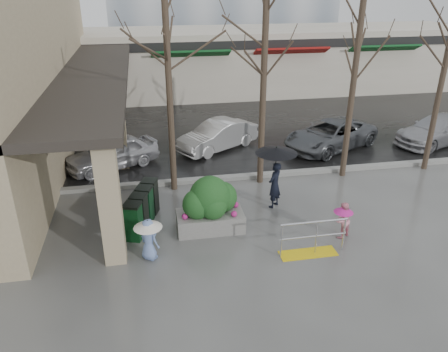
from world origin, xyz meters
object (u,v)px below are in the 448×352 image
object	(u,v)px
planter	(210,205)
car_a	(112,153)
child_blue	(149,235)
car_b	(218,136)
tree_west	(167,43)
tree_mideast	(358,46)
woman	(275,168)
car_d	(437,130)
tree_midwest	(265,36)
news_boxes	(142,208)
handrail	(311,242)
car_c	(330,135)
child_pink	(343,218)

from	to	relation	value
planter	car_a	size ratio (longest dim) A/B	0.54
child_blue	car_b	bearing A→B (deg)	-67.40
car_a	tree_west	bearing A→B (deg)	15.98
tree_mideast	woman	xyz separation A→B (m)	(-3.35, -1.96, -3.47)
child_blue	car_d	world-z (taller)	car_d
tree_mideast	tree_west	bearing A→B (deg)	-180.00
woman	tree_midwest	bearing A→B (deg)	-135.85
news_boxes	handrail	bearing A→B (deg)	-9.23
car_d	handrail	bearing A→B (deg)	-69.02
child_blue	car_c	size ratio (longest dim) A/B	0.26
tree_west	child_pink	bearing A→B (deg)	-42.24
car_a	child_pink	bearing A→B (deg)	19.26
woman	news_boxes	xyz separation A→B (m)	(-4.30, -0.42, -0.81)
child_blue	news_boxes	world-z (taller)	child_blue
news_boxes	child_pink	bearing A→B (deg)	1.88
woman	car_c	size ratio (longest dim) A/B	0.47
news_boxes	car_c	size ratio (longest dim) A/B	0.47
child_pink	planter	world-z (taller)	planter
car_a	car_c	bearing A→B (deg)	65.94
tree_midwest	planter	size ratio (longest dim) A/B	3.50
child_pink	news_boxes	xyz separation A→B (m)	(-5.70, 1.76, -0.04)
handrail	tree_mideast	bearing A→B (deg)	56.81
tree_west	car_c	world-z (taller)	tree_west
tree_mideast	woman	distance (m)	5.21
child_blue	car_b	size ratio (longest dim) A/B	0.31
woman	car_d	world-z (taller)	woman
woman	car_a	distance (m)	7.00
car_a	car_b	world-z (taller)	same
handrail	planter	world-z (taller)	planter
tree_west	car_b	distance (m)	6.20
news_boxes	car_a	size ratio (longest dim) A/B	0.57
news_boxes	car_d	bearing A→B (deg)	39.42
child_pink	car_d	xyz separation A→B (m)	(7.71, 6.74, 0.01)
child_pink	planter	xyz separation A→B (m)	(-3.71, 1.14, 0.21)
car_a	tree_mideast	bearing A→B (deg)	47.73
tree_midwest	woman	size ratio (longest dim) A/B	3.28
woman	child_blue	xyz separation A→B (m)	(-4.15, -2.25, -0.66)
car_c	tree_mideast	bearing A→B (deg)	-39.81
woman	handrail	bearing A→B (deg)	49.74
woman	news_boxes	world-z (taller)	woman
car_b	car_c	size ratio (longest dim) A/B	0.84
child_pink	car_a	world-z (taller)	car_a
tree_west	car_b	size ratio (longest dim) A/B	1.78
tree_mideast	child_pink	size ratio (longest dim) A/B	5.85
handrail	tree_west	world-z (taller)	tree_west
tree_west	news_boxes	bearing A→B (deg)	-115.71
news_boxes	car_c	distance (m)	9.84
handrail	tree_mideast	xyz separation A→B (m)	(3.14, 4.80, 4.48)
tree_west	woman	bearing A→B (deg)	-31.83
car_b	child_blue	bearing A→B (deg)	-54.32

